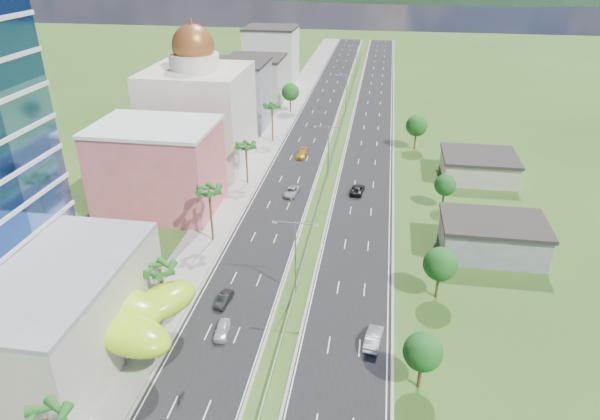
% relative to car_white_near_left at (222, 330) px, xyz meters
% --- Properties ---
extents(ground, '(500.00, 500.00, 0.00)m').
position_rel_car_white_near_left_xyz_m(ground, '(7.45, 0.15, -0.72)').
color(ground, '#2D5119').
rests_on(ground, ground).
extents(road_left, '(11.00, 260.00, 0.04)m').
position_rel_car_white_near_left_xyz_m(road_left, '(-0.05, 90.15, -0.70)').
color(road_left, black).
rests_on(road_left, ground).
extents(road_right, '(11.00, 260.00, 0.04)m').
position_rel_car_white_near_left_xyz_m(road_right, '(14.95, 90.15, -0.70)').
color(road_right, black).
rests_on(road_right, ground).
extents(sidewalk_left, '(7.00, 260.00, 0.12)m').
position_rel_car_white_near_left_xyz_m(sidewalk_left, '(-9.55, 90.15, -0.66)').
color(sidewalk_left, gray).
rests_on(sidewalk_left, ground).
extents(median_guardrail, '(0.10, 216.06, 0.76)m').
position_rel_car_white_near_left_xyz_m(median_guardrail, '(7.45, 72.14, -0.10)').
color(median_guardrail, gray).
rests_on(median_guardrail, ground).
extents(streetlight_median_b, '(6.04, 0.25, 11.00)m').
position_rel_car_white_near_left_xyz_m(streetlight_median_b, '(7.45, 10.15, 6.03)').
color(streetlight_median_b, gray).
rests_on(streetlight_median_b, ground).
extents(streetlight_median_c, '(6.04, 0.25, 11.00)m').
position_rel_car_white_near_left_xyz_m(streetlight_median_c, '(7.45, 50.15, 6.03)').
color(streetlight_median_c, gray).
rests_on(streetlight_median_c, ground).
extents(streetlight_median_d, '(6.04, 0.25, 11.00)m').
position_rel_car_white_near_left_xyz_m(streetlight_median_d, '(7.45, 95.15, 6.03)').
color(streetlight_median_d, gray).
rests_on(streetlight_median_d, ground).
extents(streetlight_median_e, '(6.04, 0.25, 11.00)m').
position_rel_car_white_near_left_xyz_m(streetlight_median_e, '(7.45, 140.15, 6.03)').
color(streetlight_median_e, gray).
rests_on(streetlight_median_e, ground).
extents(lime_canopy, '(18.00, 15.00, 7.40)m').
position_rel_car_white_near_left_xyz_m(lime_canopy, '(-12.54, -3.85, 4.27)').
color(lime_canopy, '#A2DC15').
rests_on(lime_canopy, ground).
extents(pink_shophouse, '(20.00, 15.00, 15.00)m').
position_rel_car_white_near_left_xyz_m(pink_shophouse, '(-20.55, 32.15, 6.78)').
color(pink_shophouse, '#C95852').
rests_on(pink_shophouse, ground).
extents(domed_building, '(20.00, 20.00, 28.70)m').
position_rel_car_white_near_left_xyz_m(domed_building, '(-20.55, 55.15, 10.64)').
color(domed_building, beige).
rests_on(domed_building, ground).
extents(midrise_grey, '(16.00, 15.00, 16.00)m').
position_rel_car_white_near_left_xyz_m(midrise_grey, '(-19.55, 80.15, 7.28)').
color(midrise_grey, gray).
rests_on(midrise_grey, ground).
extents(midrise_beige, '(16.00, 15.00, 13.00)m').
position_rel_car_white_near_left_xyz_m(midrise_beige, '(-19.55, 102.15, 5.78)').
color(midrise_beige, '#B0A491').
rests_on(midrise_beige, ground).
extents(midrise_white, '(16.00, 15.00, 18.00)m').
position_rel_car_white_near_left_xyz_m(midrise_white, '(-19.55, 125.15, 8.28)').
color(midrise_white, silver).
rests_on(midrise_white, ground).
extents(shed_near, '(15.00, 10.00, 5.00)m').
position_rel_car_white_near_left_xyz_m(shed_near, '(35.45, 25.15, 1.78)').
color(shed_near, gray).
rests_on(shed_near, ground).
extents(shed_far, '(14.00, 12.00, 4.40)m').
position_rel_car_white_near_left_xyz_m(shed_far, '(37.45, 55.15, 1.48)').
color(shed_far, '#B0A491').
rests_on(shed_far, ground).
extents(palm_tree_b, '(3.60, 3.60, 8.10)m').
position_rel_car_white_near_left_xyz_m(palm_tree_b, '(-8.05, 2.15, 6.35)').
color(palm_tree_b, '#47301C').
rests_on(palm_tree_b, ground).
extents(palm_tree_c, '(3.60, 3.60, 9.60)m').
position_rel_car_white_near_left_xyz_m(palm_tree_c, '(-8.05, 22.15, 7.78)').
color(palm_tree_c, '#47301C').
rests_on(palm_tree_c, ground).
extents(palm_tree_d, '(3.60, 3.60, 8.60)m').
position_rel_car_white_near_left_xyz_m(palm_tree_d, '(-8.05, 45.15, 6.83)').
color(palm_tree_d, '#47301C').
rests_on(palm_tree_d, ground).
extents(palm_tree_e, '(3.60, 3.60, 9.40)m').
position_rel_car_white_near_left_xyz_m(palm_tree_e, '(-8.05, 70.15, 7.59)').
color(palm_tree_e, '#47301C').
rests_on(palm_tree_e, ground).
extents(leafy_tree_lfar, '(4.90, 4.90, 8.05)m').
position_rel_car_white_near_left_xyz_m(leafy_tree_lfar, '(-8.05, 95.15, 4.86)').
color(leafy_tree_lfar, '#47301C').
rests_on(leafy_tree_lfar, ground).
extents(leafy_tree_ra, '(4.20, 4.20, 6.90)m').
position_rel_car_white_near_left_xyz_m(leafy_tree_ra, '(23.45, -4.85, 4.06)').
color(leafy_tree_ra, '#47301C').
rests_on(leafy_tree_ra, ground).
extents(leafy_tree_rb, '(4.55, 4.55, 7.47)m').
position_rel_car_white_near_left_xyz_m(leafy_tree_rb, '(26.45, 12.15, 4.46)').
color(leafy_tree_rb, '#47301C').
rests_on(leafy_tree_rb, ground).
extents(leafy_tree_rc, '(3.85, 3.85, 6.33)m').
position_rel_car_white_near_left_xyz_m(leafy_tree_rc, '(29.45, 40.15, 3.66)').
color(leafy_tree_rc, '#47301C').
rests_on(leafy_tree_rc, ground).
extents(leafy_tree_rd, '(4.90, 4.90, 8.05)m').
position_rel_car_white_near_left_xyz_m(leafy_tree_rd, '(25.45, 70.15, 4.86)').
color(leafy_tree_rd, '#47301C').
rests_on(leafy_tree_rd, ground).
extents(car_white_near_left, '(1.91, 4.08, 1.35)m').
position_rel_car_white_near_left_xyz_m(car_white_near_left, '(0.00, 0.00, 0.00)').
color(car_white_near_left, silver).
rests_on(car_white_near_left, road_left).
extents(car_dark_left, '(1.85, 4.14, 1.32)m').
position_rel_car_white_near_left_xyz_m(car_dark_left, '(-1.55, 6.13, -0.02)').
color(car_dark_left, black).
rests_on(car_dark_left, road_left).
extents(car_silver_mid_left, '(2.67, 5.06, 1.36)m').
position_rel_car_white_near_left_xyz_m(car_silver_mid_left, '(1.56, 40.99, 0.00)').
color(car_silver_mid_left, '#9B9DA2').
rests_on(car_silver_mid_left, road_left).
extents(car_yellow_far_left, '(2.13, 5.02, 1.44)m').
position_rel_car_white_near_left_xyz_m(car_yellow_far_left, '(0.44, 60.86, 0.05)').
color(car_yellow_far_left, '#BF8B16').
rests_on(car_yellow_far_left, road_left).
extents(car_silver_right, '(2.43, 5.18, 1.64)m').
position_rel_car_white_near_left_xyz_m(car_silver_right, '(18.35, 1.27, 0.14)').
color(car_silver_right, '#ADB0B5').
rests_on(car_silver_right, road_right).
extents(car_dark_far_right, '(2.84, 5.31, 1.42)m').
position_rel_car_white_near_left_xyz_m(car_dark_far_right, '(13.83, 43.80, 0.03)').
color(car_dark_far_right, black).
rests_on(car_dark_far_right, road_right).
extents(motorcycle, '(0.60, 1.98, 1.27)m').
position_rel_car_white_near_left_xyz_m(motorcycle, '(-1.26, -10.92, -0.04)').
color(motorcycle, black).
rests_on(motorcycle, road_left).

